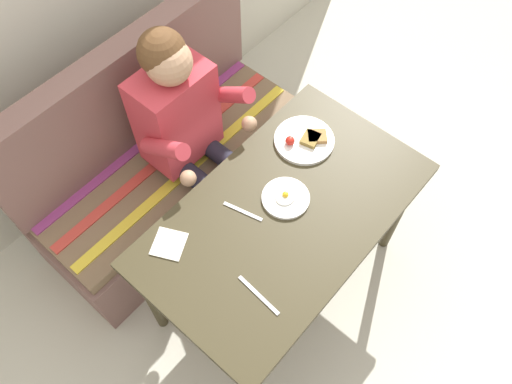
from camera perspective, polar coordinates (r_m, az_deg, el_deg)
ground_plane at (r=2.68m, az=2.45°, el=-9.86°), size 8.00×8.00×0.00m
table at (r=2.09m, az=3.10°, el=-3.34°), size 1.20×0.70×0.73m
couch at (r=2.66m, az=-10.04°, el=3.05°), size 1.44×0.56×1.00m
person at (r=2.27m, az=-7.60°, el=7.37°), size 0.45×0.61×1.21m
plate_breakfast at (r=2.21m, az=5.56°, el=5.84°), size 0.26×0.26×0.05m
plate_eggs at (r=2.04m, az=3.33°, el=-0.64°), size 0.19×0.19×0.04m
napkin at (r=1.98m, az=-9.69°, el=-5.74°), size 0.16×0.16×0.01m
fork at (r=2.02m, az=-1.48°, el=-2.18°), size 0.05×0.17×0.00m
knife at (r=1.87m, az=0.30°, el=-11.44°), size 0.03×0.20×0.00m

